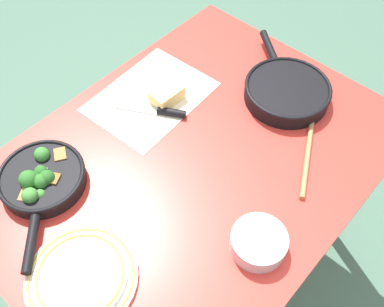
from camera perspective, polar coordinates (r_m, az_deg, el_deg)
ground_plane at (r=1.87m, az=0.00°, el=-14.49°), size 14.00×14.00×0.00m
dining_table_red at (r=1.26m, az=0.00°, el=-3.03°), size 1.15×0.85×0.77m
skillet_broccoli at (r=1.18m, az=-19.41°, el=-3.29°), size 0.30×0.31×0.08m
skillet_eggs at (r=1.35m, az=12.51°, el=8.14°), size 0.31×0.36×0.05m
wooden_spoon at (r=1.28m, az=15.56°, el=2.94°), size 0.35×0.20×0.02m
parchment_sheet at (r=1.34m, az=-5.51°, el=7.57°), size 0.38×0.29×0.00m
grater_knife at (r=1.29m, az=-4.42°, el=5.69°), size 0.14×0.22×0.02m
cheese_block at (r=1.31m, az=-3.33°, el=7.74°), size 0.10×0.07×0.05m
dinner_plate_stack at (r=1.04m, az=-14.57°, el=-15.62°), size 0.26×0.26×0.03m
prep_bowl_steel at (r=1.04m, az=8.86°, el=-11.64°), size 0.14×0.14×0.05m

